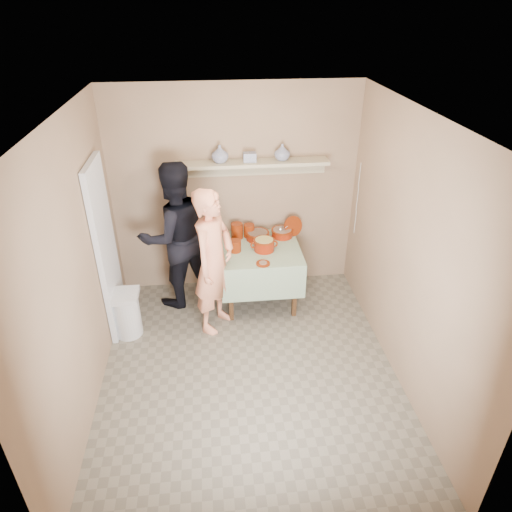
{
  "coord_description": "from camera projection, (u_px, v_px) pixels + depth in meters",
  "views": [
    {
      "loc": [
        -0.31,
        -3.5,
        3.42
      ],
      "look_at": [
        0.15,
        0.75,
        0.95
      ],
      "focal_mm": 32.0,
      "sensor_mm": 36.0,
      "label": 1
    }
  ],
  "objects": [
    {
      "name": "room_shell",
      "position": [
        248.0,
        234.0,
        3.95
      ],
      "size": [
        3.04,
        3.54,
        2.62
      ],
      "color": "#96775C",
      "rests_on": "ground"
    },
    {
      "name": "ceramic_box",
      "position": [
        250.0,
        157.0,
        5.28
      ],
      "size": [
        0.15,
        0.11,
        0.11
      ],
      "primitive_type": "cube",
      "rotation": [
        0.0,
        0.0,
        -0.01
      ],
      "color": "navy",
      "rests_on": "wall_shelf"
    },
    {
      "name": "plate_stack_a",
      "position": [
        237.0,
        231.0,
        5.66
      ],
      "size": [
        0.15,
        0.15,
        0.2
      ],
      "primitive_type": "cylinder",
      "color": "#651D08",
      "rests_on": "serving_table"
    },
    {
      "name": "ladle",
      "position": [
        281.0,
        229.0,
        5.67
      ],
      "size": [
        0.08,
        0.26,
        0.19
      ],
      "color": "silver",
      "rests_on": "cazuela_meat_b"
    },
    {
      "name": "person_cook",
      "position": [
        214.0,
        262.0,
        5.01
      ],
      "size": [
        0.67,
        0.75,
        1.71
      ],
      "primitive_type": "imported",
      "rotation": [
        0.0,
        0.0,
        1.03
      ],
      "color": "#F6926A",
      "rests_on": "ground"
    },
    {
      "name": "serving_table",
      "position": [
        259.0,
        256.0,
        5.56
      ],
      "size": [
        0.97,
        0.97,
        0.76
      ],
      "color": "#4C2D16",
      "rests_on": "ground"
    },
    {
      "name": "trash_bin",
      "position": [
        127.0,
        314.0,
        5.14
      ],
      "size": [
        0.32,
        0.32,
        0.56
      ],
      "color": "silver",
      "rests_on": "ground"
    },
    {
      "name": "ground",
      "position": [
        249.0,
        371.0,
        4.75
      ],
      "size": [
        3.5,
        3.5,
        0.0
      ],
      "primitive_type": "plane",
      "color": "#6E6656",
      "rests_on": "ground"
    },
    {
      "name": "vase_right",
      "position": [
        282.0,
        152.0,
        5.31
      ],
      "size": [
        0.19,
        0.19,
        0.19
      ],
      "primitive_type": "imported",
      "rotation": [
        0.0,
        0.0,
        0.04
      ],
      "color": "navy",
      "rests_on": "wall_shelf"
    },
    {
      "name": "cazuela_meat_b",
      "position": [
        282.0,
        232.0,
        5.72
      ],
      "size": [
        0.28,
        0.28,
        0.1
      ],
      "color": "#730F01",
      "rests_on": "serving_table"
    },
    {
      "name": "electrical_cord",
      "position": [
        357.0,
        199.0,
        5.54
      ],
      "size": [
        0.01,
        0.05,
        0.9
      ],
      "color": "silver",
      "rests_on": "wall_shelf"
    },
    {
      "name": "front_plate",
      "position": [
        263.0,
        263.0,
        5.15
      ],
      "size": [
        0.16,
        0.16,
        0.03
      ],
      "color": "#651D08",
      "rests_on": "serving_table"
    },
    {
      "name": "bowl_stack",
      "position": [
        235.0,
        246.0,
        5.38
      ],
      "size": [
        0.14,
        0.14,
        0.14
      ],
      "primitive_type": "cylinder",
      "color": "#651D08",
      "rests_on": "serving_table"
    },
    {
      "name": "person_helper",
      "position": [
        175.0,
        236.0,
        5.42
      ],
      "size": [
        1.1,
        1.0,
        1.83
      ],
      "primitive_type": "imported",
      "rotation": [
        0.0,
        0.0,
        -2.71
      ],
      "color": "black",
      "rests_on": "ground"
    },
    {
      "name": "propped_lid",
      "position": [
        293.0,
        226.0,
        5.73
      ],
      "size": [
        0.28,
        0.19,
        0.25
      ],
      "primitive_type": "cylinder",
      "rotation": [
        1.25,
        0.0,
        0.38
      ],
      "color": "#651D08",
      "rests_on": "serving_table"
    },
    {
      "name": "wall_shelf",
      "position": [
        252.0,
        164.0,
        5.36
      ],
      "size": [
        1.8,
        0.25,
        0.21
      ],
      "color": "tan",
      "rests_on": "room_shell"
    },
    {
      "name": "cazuela_meat_a",
      "position": [
        258.0,
        235.0,
        5.65
      ],
      "size": [
        0.3,
        0.3,
        0.1
      ],
      "color": "#730F01",
      "rests_on": "serving_table"
    },
    {
      "name": "plate_stack_b",
      "position": [
        249.0,
        231.0,
        5.7
      ],
      "size": [
        0.14,
        0.14,
        0.16
      ],
      "primitive_type": "cylinder",
      "color": "#651D08",
      "rests_on": "serving_table"
    },
    {
      "name": "tile_panel",
      "position": [
        106.0,
        251.0,
        4.94
      ],
      "size": [
        0.06,
        0.7,
        2.0
      ],
      "primitive_type": "cube",
      "color": "silver",
      "rests_on": "ground"
    },
    {
      "name": "cazuela_rice",
      "position": [
        264.0,
        244.0,
        5.39
      ],
      "size": [
        0.33,
        0.25,
        0.14
      ],
      "color": "#730F01",
      "rests_on": "serving_table"
    },
    {
      "name": "vase_left",
      "position": [
        220.0,
        154.0,
        5.23
      ],
      "size": [
        0.26,
        0.26,
        0.2
      ],
      "primitive_type": "imported",
      "rotation": [
        0.0,
        0.0,
        0.42
      ],
      "color": "navy",
      "rests_on": "wall_shelf"
    },
    {
      "name": "empty_bowl",
      "position": [
        233.0,
        243.0,
        5.54
      ],
      "size": [
        0.17,
        0.17,
        0.05
      ],
      "primitive_type": "cylinder",
      "color": "#651D08",
      "rests_on": "serving_table"
    }
  ]
}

